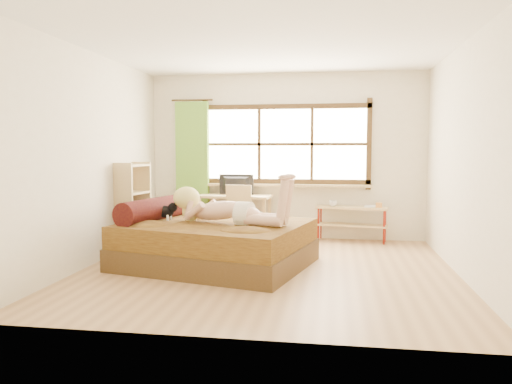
% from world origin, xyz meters
% --- Properties ---
extents(floor, '(4.50, 4.50, 0.00)m').
position_xyz_m(floor, '(0.00, 0.00, 0.00)').
color(floor, '#9E754C').
rests_on(floor, ground).
extents(ceiling, '(4.50, 4.50, 0.00)m').
position_xyz_m(ceiling, '(0.00, 0.00, 2.70)').
color(ceiling, white).
rests_on(ceiling, wall_back).
extents(wall_back, '(4.50, 0.00, 4.50)m').
position_xyz_m(wall_back, '(0.00, 2.25, 1.35)').
color(wall_back, silver).
rests_on(wall_back, floor).
extents(wall_front, '(4.50, 0.00, 4.50)m').
position_xyz_m(wall_front, '(0.00, -2.25, 1.35)').
color(wall_front, silver).
rests_on(wall_front, floor).
extents(wall_left, '(0.00, 4.50, 4.50)m').
position_xyz_m(wall_left, '(-2.25, 0.00, 1.35)').
color(wall_left, silver).
rests_on(wall_left, floor).
extents(wall_right, '(0.00, 4.50, 4.50)m').
position_xyz_m(wall_right, '(2.25, 0.00, 1.35)').
color(wall_right, silver).
rests_on(wall_right, floor).
extents(window, '(2.80, 0.16, 1.46)m').
position_xyz_m(window, '(0.00, 2.22, 1.51)').
color(window, '#FFEDBF').
rests_on(window, wall_back).
extents(curtain, '(0.55, 0.10, 2.20)m').
position_xyz_m(curtain, '(-1.55, 2.13, 1.15)').
color(curtain, '#588424').
rests_on(curtain, wall_back).
extents(bed, '(2.56, 2.24, 0.84)m').
position_xyz_m(bed, '(-0.73, 0.14, 0.30)').
color(bed, '#35240F').
rests_on(bed, floor).
extents(woman, '(1.60, 0.80, 0.66)m').
position_xyz_m(woman, '(-0.52, 0.08, 0.88)').
color(woman, tan).
rests_on(woman, bed).
extents(kitten, '(0.35, 0.21, 0.26)m').
position_xyz_m(kitten, '(-1.39, 0.23, 0.68)').
color(kitten, black).
rests_on(kitten, bed).
extents(desk, '(1.20, 0.62, 0.73)m').
position_xyz_m(desk, '(-0.79, 1.95, 0.63)').
color(desk, tan).
rests_on(desk, floor).
extents(monitor, '(0.58, 0.12, 0.33)m').
position_xyz_m(monitor, '(-0.79, 2.00, 0.89)').
color(monitor, black).
rests_on(monitor, desk).
extents(chair, '(0.44, 0.44, 0.91)m').
position_xyz_m(chair, '(-0.69, 1.58, 0.51)').
color(chair, tan).
rests_on(chair, floor).
extents(pipe_shelf, '(1.15, 0.45, 0.63)m').
position_xyz_m(pipe_shelf, '(1.09, 2.07, 0.41)').
color(pipe_shelf, tan).
rests_on(pipe_shelf, floor).
extents(cup, '(0.14, 0.14, 0.09)m').
position_xyz_m(cup, '(0.78, 2.07, 0.61)').
color(cup, gray).
rests_on(cup, pipe_shelf).
extents(book, '(0.21, 0.26, 0.02)m').
position_xyz_m(book, '(1.28, 2.07, 0.57)').
color(book, gray).
rests_on(book, pipe_shelf).
extents(bookshelf, '(0.39, 0.59, 1.27)m').
position_xyz_m(bookshelf, '(-2.08, 0.84, 0.65)').
color(bookshelf, tan).
rests_on(bookshelf, floor).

